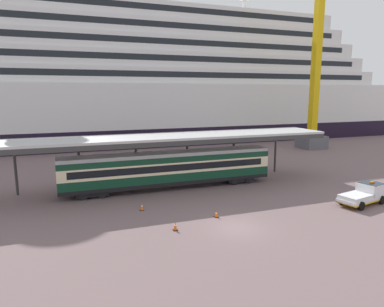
# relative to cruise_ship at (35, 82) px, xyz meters

# --- Properties ---
(ground_plane) EXTENTS (400.00, 400.00, 0.00)m
(ground_plane) POSITION_rel_cruise_ship_xyz_m (17.25, -52.04, -12.57)
(ground_plane) COLOR #6E585A
(cruise_ship) EXTENTS (162.44, 23.16, 36.66)m
(cruise_ship) POSITION_rel_cruise_ship_xyz_m (0.00, 0.00, 0.00)
(cruise_ship) COLOR black
(cruise_ship) RESTS_ON ground
(platform_canopy) EXTENTS (37.31, 5.83, 5.87)m
(platform_canopy) POSITION_rel_cruise_ship_xyz_m (15.51, -38.95, -6.98)
(platform_canopy) COLOR #BEBEBE
(platform_canopy) RESTS_ON ground
(train_carriage) EXTENTS (23.20, 2.81, 4.11)m
(train_carriage) POSITION_rel_cruise_ship_xyz_m (15.51, -39.40, -10.26)
(train_carriage) COLOR black
(train_carriage) RESTS_ON ground
(service_truck) EXTENTS (5.50, 3.05, 2.02)m
(service_truck) POSITION_rel_cruise_ship_xyz_m (31.63, -50.83, -11.58)
(service_truck) COLOR white
(service_truck) RESTS_ON ground
(traffic_cone_near) EXTENTS (0.36, 0.36, 0.71)m
(traffic_cone_near) POSITION_rel_cruise_ship_xyz_m (11.08, -45.41, -12.22)
(traffic_cone_near) COLOR black
(traffic_cone_near) RESTS_ON ground
(traffic_cone_mid) EXTENTS (0.36, 0.36, 0.60)m
(traffic_cone_mid) POSITION_rel_cruise_ship_xyz_m (16.69, -49.30, -12.27)
(traffic_cone_mid) COLOR black
(traffic_cone_mid) RESTS_ON ground
(traffic_cone_far) EXTENTS (0.36, 0.36, 0.71)m
(traffic_cone_far) POSITION_rel_cruise_ship_xyz_m (12.55, -50.81, -12.22)
(traffic_cone_far) COLOR black
(traffic_cone_far) RESTS_ON ground
(dockside_crane) EXTENTS (11.91, 4.40, 55.05)m
(dockside_crane) POSITION_rel_cruise_ship_xyz_m (49.30, -21.74, 4.26)
(dockside_crane) COLOR #595960
(dockside_crane) RESTS_ON ground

